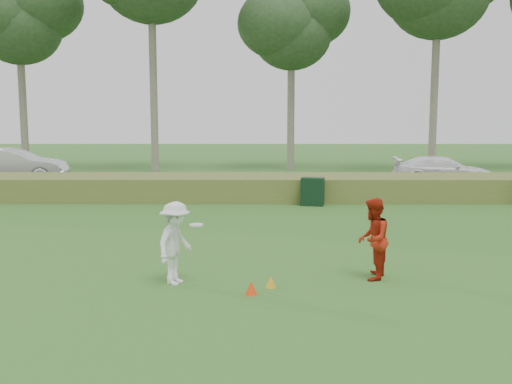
{
  "coord_description": "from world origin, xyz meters",
  "views": [
    {
      "loc": [
        0.07,
        -10.24,
        3.15
      ],
      "look_at": [
        0.0,
        4.0,
        1.3
      ],
      "focal_mm": 40.0,
      "sensor_mm": 36.0,
      "label": 1
    }
  ],
  "objects_px": {
    "player_red": "(373,239)",
    "cone_yellow": "(271,282)",
    "cone_orange": "(251,288)",
    "player_white": "(175,243)",
    "car_mid": "(13,166)",
    "car_right": "(442,171)",
    "utility_cabinet": "(313,192)"
  },
  "relations": [
    {
      "from": "player_white",
      "to": "car_mid",
      "type": "relative_size",
      "value": 0.32
    },
    {
      "from": "utility_cabinet",
      "to": "car_mid",
      "type": "distance_m",
      "value": 15.28
    },
    {
      "from": "cone_orange",
      "to": "cone_yellow",
      "type": "bearing_deg",
      "value": 49.79
    },
    {
      "from": "utility_cabinet",
      "to": "car_right",
      "type": "relative_size",
      "value": 0.22
    },
    {
      "from": "cone_orange",
      "to": "car_mid",
      "type": "xyz_separation_m",
      "value": [
        -11.66,
        17.23,
        0.76
      ]
    },
    {
      "from": "car_mid",
      "to": "cone_orange",
      "type": "bearing_deg",
      "value": -153.26
    },
    {
      "from": "player_white",
      "to": "car_right",
      "type": "bearing_deg",
      "value": -10.47
    },
    {
      "from": "cone_orange",
      "to": "car_right",
      "type": "bearing_deg",
      "value": 62.31
    },
    {
      "from": "cone_yellow",
      "to": "car_right",
      "type": "relative_size",
      "value": 0.05
    },
    {
      "from": "utility_cabinet",
      "to": "car_right",
      "type": "distance_m",
      "value": 8.93
    },
    {
      "from": "player_red",
      "to": "cone_orange",
      "type": "xyz_separation_m",
      "value": [
        -2.37,
        -1.03,
        -0.68
      ]
    },
    {
      "from": "cone_orange",
      "to": "car_right",
      "type": "relative_size",
      "value": 0.05
    },
    {
      "from": "cone_orange",
      "to": "car_mid",
      "type": "bearing_deg",
      "value": 124.08
    },
    {
      "from": "player_white",
      "to": "player_red",
      "type": "height_order",
      "value": "player_red"
    },
    {
      "from": "player_red",
      "to": "car_mid",
      "type": "bearing_deg",
      "value": -119.73
    },
    {
      "from": "player_white",
      "to": "player_red",
      "type": "distance_m",
      "value": 3.84
    },
    {
      "from": "cone_orange",
      "to": "player_red",
      "type": "bearing_deg",
      "value": 23.43
    },
    {
      "from": "cone_yellow",
      "to": "car_right",
      "type": "height_order",
      "value": "car_right"
    },
    {
      "from": "cone_orange",
      "to": "utility_cabinet",
      "type": "distance_m",
      "value": 10.75
    },
    {
      "from": "player_red",
      "to": "cone_orange",
      "type": "relative_size",
      "value": 6.61
    },
    {
      "from": "car_right",
      "to": "car_mid",
      "type": "bearing_deg",
      "value": 93.27
    },
    {
      "from": "player_red",
      "to": "cone_yellow",
      "type": "xyz_separation_m",
      "value": [
        -2.01,
        -0.6,
        -0.69
      ]
    },
    {
      "from": "cone_orange",
      "to": "cone_yellow",
      "type": "xyz_separation_m",
      "value": [
        0.36,
        0.43,
        -0.01
      ]
    },
    {
      "from": "player_white",
      "to": "cone_orange",
      "type": "bearing_deg",
      "value": -92.62
    },
    {
      "from": "player_red",
      "to": "car_mid",
      "type": "distance_m",
      "value": 21.43
    },
    {
      "from": "player_red",
      "to": "car_right",
      "type": "bearing_deg",
      "value": 177.25
    },
    {
      "from": "car_mid",
      "to": "cone_yellow",
      "type": "bearing_deg",
      "value": -151.75
    },
    {
      "from": "player_white",
      "to": "cone_orange",
      "type": "xyz_separation_m",
      "value": [
        1.45,
        -0.67,
        -0.67
      ]
    },
    {
      "from": "cone_yellow",
      "to": "car_mid",
      "type": "bearing_deg",
      "value": 125.58
    },
    {
      "from": "player_white",
      "to": "car_right",
      "type": "relative_size",
      "value": 0.35
    },
    {
      "from": "car_right",
      "to": "player_white",
      "type": "bearing_deg",
      "value": 152.63
    },
    {
      "from": "player_white",
      "to": "cone_yellow",
      "type": "bearing_deg",
      "value": -75.36
    }
  ]
}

